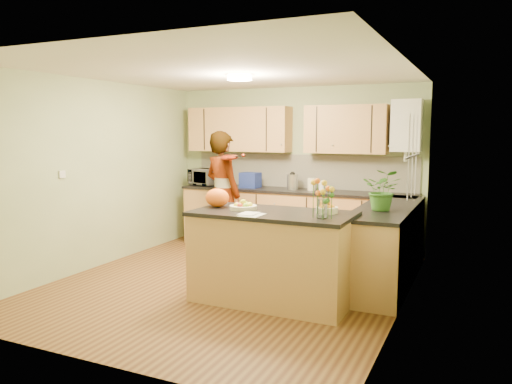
% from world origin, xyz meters
% --- Properties ---
extents(floor, '(4.50, 4.50, 0.00)m').
position_xyz_m(floor, '(0.00, 0.00, 0.00)').
color(floor, '#522D17').
rests_on(floor, ground).
extents(ceiling, '(4.00, 4.50, 0.02)m').
position_xyz_m(ceiling, '(0.00, 0.00, 2.50)').
color(ceiling, silver).
rests_on(ceiling, wall_back).
extents(wall_back, '(4.00, 0.02, 2.50)m').
position_xyz_m(wall_back, '(0.00, 2.25, 1.25)').
color(wall_back, '#8FA173').
rests_on(wall_back, floor).
extents(wall_front, '(4.00, 0.02, 2.50)m').
position_xyz_m(wall_front, '(0.00, -2.25, 1.25)').
color(wall_front, '#8FA173').
rests_on(wall_front, floor).
extents(wall_left, '(0.02, 4.50, 2.50)m').
position_xyz_m(wall_left, '(-2.00, 0.00, 1.25)').
color(wall_left, '#8FA173').
rests_on(wall_left, floor).
extents(wall_right, '(0.02, 4.50, 2.50)m').
position_xyz_m(wall_right, '(2.00, 0.00, 1.25)').
color(wall_right, '#8FA173').
rests_on(wall_right, floor).
extents(back_counter, '(3.64, 0.62, 0.94)m').
position_xyz_m(back_counter, '(0.10, 1.95, 0.47)').
color(back_counter, tan).
rests_on(back_counter, floor).
extents(right_counter, '(0.62, 2.24, 0.94)m').
position_xyz_m(right_counter, '(1.70, 0.85, 0.47)').
color(right_counter, tan).
rests_on(right_counter, floor).
extents(splashback, '(3.60, 0.02, 0.52)m').
position_xyz_m(splashback, '(0.10, 2.23, 1.20)').
color(splashback, white).
rests_on(splashback, back_counter).
extents(upper_cabinets, '(3.20, 0.34, 0.70)m').
position_xyz_m(upper_cabinets, '(-0.18, 2.08, 1.85)').
color(upper_cabinets, tan).
rests_on(upper_cabinets, wall_back).
extents(boiler, '(0.40, 0.30, 0.86)m').
position_xyz_m(boiler, '(1.70, 2.09, 1.90)').
color(boiler, white).
rests_on(boiler, wall_back).
extents(window_right, '(0.01, 1.30, 1.05)m').
position_xyz_m(window_right, '(1.99, 0.60, 1.55)').
color(window_right, white).
rests_on(window_right, wall_right).
extents(light_switch, '(0.02, 0.09, 0.09)m').
position_xyz_m(light_switch, '(-1.99, -0.60, 1.30)').
color(light_switch, white).
rests_on(light_switch, wall_left).
extents(ceiling_lamp, '(0.30, 0.30, 0.07)m').
position_xyz_m(ceiling_lamp, '(0.00, 0.30, 2.46)').
color(ceiling_lamp, '#FFEABF').
rests_on(ceiling_lamp, ceiling).
extents(peninsula_island, '(1.70, 0.87, 0.98)m').
position_xyz_m(peninsula_island, '(0.70, -0.32, 0.49)').
color(peninsula_island, tan).
rests_on(peninsula_island, floor).
extents(fruit_dish, '(0.30, 0.30, 0.10)m').
position_xyz_m(fruit_dish, '(0.35, -0.32, 1.02)').
color(fruit_dish, beige).
rests_on(fruit_dish, peninsula_island).
extents(orange_bowl, '(0.23, 0.23, 0.13)m').
position_xyz_m(orange_bowl, '(1.25, -0.17, 1.03)').
color(orange_bowl, beige).
rests_on(orange_bowl, peninsula_island).
extents(flower_vase, '(0.23, 0.23, 0.43)m').
position_xyz_m(flower_vase, '(1.30, -0.50, 1.26)').
color(flower_vase, silver).
rests_on(flower_vase, peninsula_island).
extents(orange_bag, '(0.33, 0.29, 0.21)m').
position_xyz_m(orange_bag, '(-0.00, -0.27, 1.08)').
color(orange_bag, orange).
rests_on(orange_bag, peninsula_island).
extents(papers, '(0.20, 0.28, 0.01)m').
position_xyz_m(papers, '(0.60, -0.62, 0.98)').
color(papers, white).
rests_on(papers, peninsula_island).
extents(violinist, '(0.78, 0.66, 1.83)m').
position_xyz_m(violinist, '(-0.74, 1.22, 0.91)').
color(violinist, tan).
rests_on(violinist, floor).
extents(violin, '(0.66, 0.58, 0.17)m').
position_xyz_m(violin, '(-0.54, 1.00, 1.46)').
color(violin, '#4A0A04').
rests_on(violin, violinist).
extents(microwave, '(0.54, 0.43, 0.27)m').
position_xyz_m(microwave, '(-1.47, 1.93, 1.07)').
color(microwave, white).
rests_on(microwave, back_counter).
extents(blue_box, '(0.31, 0.24, 0.24)m').
position_xyz_m(blue_box, '(-0.63, 1.92, 1.06)').
color(blue_box, navy).
rests_on(blue_box, back_counter).
extents(kettle, '(0.17, 0.17, 0.31)m').
position_xyz_m(kettle, '(0.06, 1.97, 1.07)').
color(kettle, silver).
rests_on(kettle, back_counter).
extents(jar_cream, '(0.16, 0.16, 0.19)m').
position_xyz_m(jar_cream, '(0.37, 1.96, 1.03)').
color(jar_cream, beige).
rests_on(jar_cream, back_counter).
extents(jar_white, '(0.13, 0.13, 0.16)m').
position_xyz_m(jar_white, '(0.55, 1.91, 1.02)').
color(jar_white, white).
rests_on(jar_white, back_counter).
extents(potted_plant, '(0.44, 0.38, 0.47)m').
position_xyz_m(potted_plant, '(1.70, 0.48, 1.17)').
color(potted_plant, '#326822').
rests_on(potted_plant, right_counter).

